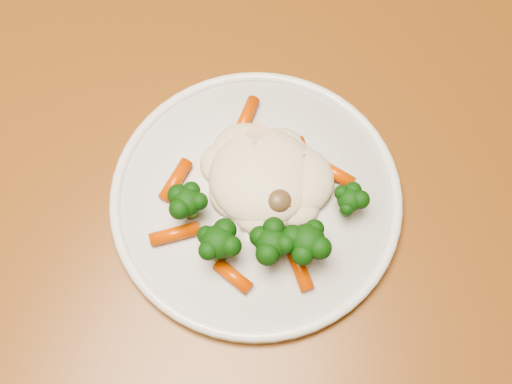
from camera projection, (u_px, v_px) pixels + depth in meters
dining_table at (331, 315)px, 0.64m from camera, size 1.42×1.16×0.75m
plate at (256, 198)px, 0.58m from camera, size 0.26×0.26×0.01m
meal at (262, 196)px, 0.55m from camera, size 0.18×0.18×0.04m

